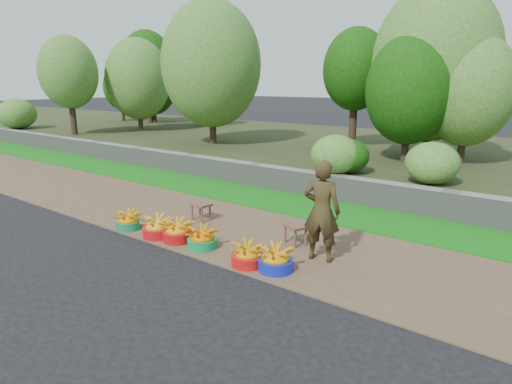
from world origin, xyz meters
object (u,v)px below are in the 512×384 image
Objects in this scene: stool_left at (201,207)px; basin_f at (276,260)px; basin_e at (248,256)px; vendor_woman at (322,211)px; basin_c at (178,232)px; basin_d at (202,239)px; stool_right at (295,228)px; basin_b at (157,228)px; basin_a at (129,221)px.

basin_f is at bearing -22.74° from stool_left.
vendor_woman is at bearing 47.34° from basin_e.
vendor_woman reaches higher than basin_c.
basin_d and stool_left have the same top height.
basin_e is at bearing -96.21° from stool_right.
basin_b reaches higher than basin_c.
basin_d reaches higher than basin_a.
basin_e is 0.32× the size of vendor_woman.
basin_a is at bearing -175.73° from basin_d.
basin_d is at bearing -137.52° from stool_right.
basin_d is at bearing 5.29° from basin_b.
basin_a is 1.12m from basin_c.
stool_right reaches higher than basin_a.
basin_b reaches higher than basin_d.
basin_c is 0.52m from basin_d.
basin_e is 0.42m from basin_f.
stool_left is (0.67, 1.09, 0.13)m from basin_a.
basin_e is 1.20m from vendor_woman.
stool_right is (2.02, 0.00, 0.00)m from stool_left.
vendor_woman is (0.60, -0.29, 0.47)m from stool_right.
basin_e is (0.95, -0.09, 0.00)m from basin_d.
basin_d is at bearing 4.27° from basin_a.
basin_b is at bearing 179.90° from basin_e.
vendor_woman reaches higher than basin_a.
vendor_woman is at bearing 13.74° from basin_a.
vendor_woman reaches higher than basin_f.
basin_e is at bearing -2.89° from basin_c.
basin_c is at bearing 5.97° from vendor_woman.
basin_f is at bearing 0.04° from basin_d.
basin_e is 0.96× the size of basin_f.
basin_c is at bearing 9.90° from basin_b.
basin_f reaches higher than basin_d.
basin_e is 1.19× the size of stool_left.
basin_c is at bearing -179.52° from basin_f.
vendor_woman is at bearing 22.37° from basin_d.
basin_b is (0.71, 0.04, 0.01)m from basin_a.
basin_a is 0.98× the size of stool_right.
stool_right is at bearing 42.48° from basin_d.
basin_b is 1.07× the size of basin_d.
stool_right is (1.58, 0.99, 0.12)m from basin_c.
basin_c is 1.47m from basin_e.
basin_c is 1.88m from basin_f.
basin_e is 1.02× the size of stool_right.
basin_d is at bearing -179.96° from basin_f.
stool_left is 0.86× the size of stool_right.
basin_a is at bearing -157.87° from stool_right.
basin_a is 3.44m from vendor_woman.
basin_c is at bearing 177.11° from basin_e.
basin_f is 1.23× the size of stool_left.
basin_b is 1.06m from stool_left.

